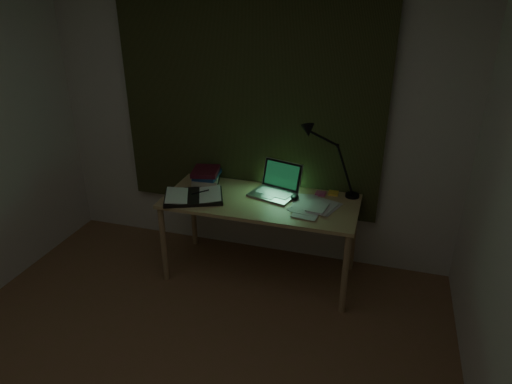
% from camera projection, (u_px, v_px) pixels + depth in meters
% --- Properties ---
extents(wall_back, '(3.50, 0.00, 2.50)m').
position_uv_depth(wall_back, '(250.00, 116.00, 3.78)').
color(wall_back, silver).
rests_on(wall_back, ground).
extents(curtain, '(2.20, 0.06, 2.00)m').
position_uv_depth(curtain, '(249.00, 93.00, 3.66)').
color(curtain, '#2A2D16').
rests_on(curtain, wall_back).
extents(desk, '(1.53, 0.67, 0.70)m').
position_uv_depth(desk, '(260.00, 238.00, 3.74)').
color(desk, tan).
rests_on(desk, floor).
extents(laptop, '(0.44, 0.47, 0.25)m').
position_uv_depth(laptop, '(273.00, 182.00, 3.61)').
color(laptop, '#A9AAAE').
rests_on(laptop, desk).
extents(open_textbook, '(0.54, 0.48, 0.04)m').
position_uv_depth(open_textbook, '(194.00, 196.00, 3.62)').
color(open_textbook, white).
rests_on(open_textbook, desk).
extents(book_stack, '(0.26, 0.29, 0.13)m').
position_uv_depth(book_stack, '(206.00, 176.00, 3.86)').
color(book_stack, white).
rests_on(book_stack, desk).
extents(loose_papers, '(0.37, 0.38, 0.02)m').
position_uv_depth(loose_papers, '(312.00, 206.00, 3.47)').
color(loose_papers, silver).
rests_on(loose_papers, desk).
extents(mouse, '(0.08, 0.11, 0.04)m').
position_uv_depth(mouse, '(295.00, 197.00, 3.60)').
color(mouse, black).
rests_on(mouse, desk).
extents(sticky_yellow, '(0.08, 0.08, 0.02)m').
position_uv_depth(sticky_yellow, '(333.00, 193.00, 3.69)').
color(sticky_yellow, yellow).
rests_on(sticky_yellow, desk).
extents(sticky_pink, '(0.08, 0.08, 0.02)m').
position_uv_depth(sticky_pink, '(321.00, 194.00, 3.68)').
color(sticky_pink, '#DD568D').
rests_on(sticky_pink, desk).
extents(desk_lamp, '(0.42, 0.34, 0.60)m').
position_uv_depth(desk_lamp, '(356.00, 162.00, 3.52)').
color(desk_lamp, black).
rests_on(desk_lamp, desk).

